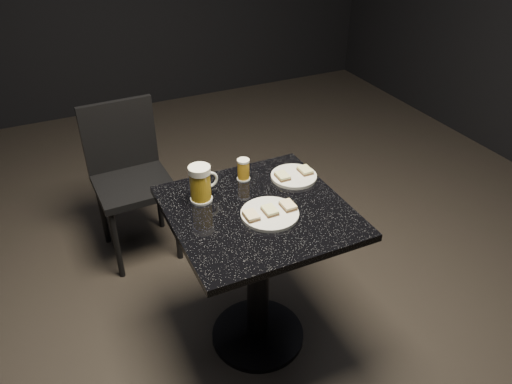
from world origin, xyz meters
The scene contains 9 objects.
floor centered at (0.00, 0.00, 0.00)m, with size 6.00×6.00×0.00m, color black.
plate_large centered at (0.02, -0.06, 0.76)m, with size 0.23×0.23×0.01m, color silver.
plate_small centered at (0.25, 0.15, 0.76)m, with size 0.20×0.20×0.01m, color silver.
table centered at (0.00, 0.00, 0.51)m, with size 0.70×0.70×0.75m.
beer_mug centered at (-0.18, 0.16, 0.83)m, with size 0.13×0.09×0.16m.
beer_tumbler centered at (0.04, 0.24, 0.80)m, with size 0.06×0.06×0.10m.
chair centered at (-0.34, 0.95, 0.50)m, with size 0.41×0.41×0.87m.
canapes_on_plate_large centered at (0.02, -0.06, 0.77)m, with size 0.21×0.07×0.02m.
canapes_on_plate_small centered at (0.25, 0.15, 0.77)m, with size 0.16×0.07×0.02m.
Camera 1 is at (-0.71, -1.48, 1.90)m, focal length 35.00 mm.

